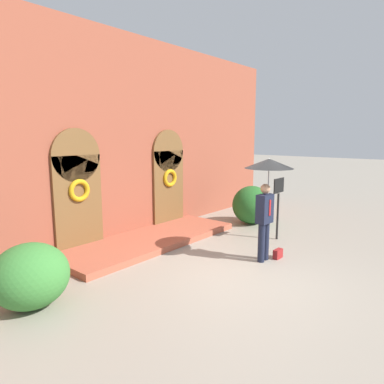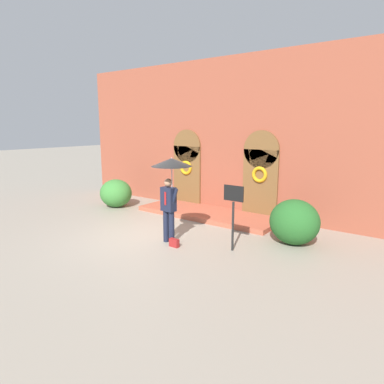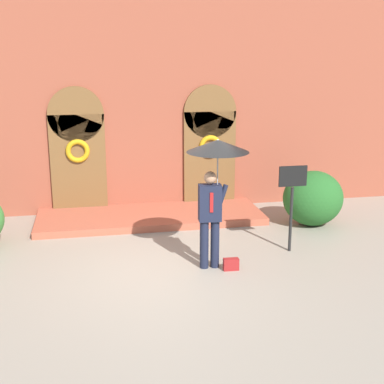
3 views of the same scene
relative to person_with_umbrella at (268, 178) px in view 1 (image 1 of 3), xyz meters
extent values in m
plane|color=gray|center=(-0.83, -0.06, -1.91)|extent=(80.00, 80.00, 0.00)
cube|color=brown|center=(-0.83, 4.14, 0.89)|extent=(14.00, 0.50, 5.60)
cube|color=brown|center=(-2.43, 3.85, -0.71)|extent=(1.30, 0.08, 2.40)
cylinder|color=brown|center=(-2.43, 3.85, 0.49)|extent=(1.30, 0.08, 1.30)
cube|color=brown|center=(0.77, 3.85, -0.71)|extent=(1.30, 0.08, 2.40)
cylinder|color=brown|center=(0.77, 3.85, 0.49)|extent=(1.30, 0.08, 1.30)
torus|color=#C69314|center=(-2.43, 3.78, -0.36)|extent=(0.56, 0.12, 0.56)
torus|color=#C69314|center=(0.77, 3.78, -0.36)|extent=(0.56, 0.12, 0.56)
cube|color=#AA523A|center=(-0.83, 2.99, -1.83)|extent=(5.20, 1.80, 0.16)
cylinder|color=#191E33|center=(-0.20, 0.00, -1.46)|extent=(0.16, 0.16, 0.90)
cylinder|color=#191E33|center=(0.00, 0.00, -1.46)|extent=(0.16, 0.16, 0.90)
cube|color=#191E33|center=(-0.10, 0.00, -0.68)|extent=(0.42, 0.27, 0.66)
cube|color=#A51919|center=(-0.10, -0.13, -0.64)|extent=(0.06, 0.01, 0.36)
sphere|color=#A87A5B|center=(-0.10, 0.00, -0.22)|extent=(0.22, 0.22, 0.22)
cylinder|color=#191E33|center=(0.12, 0.00, -0.58)|extent=(0.22, 0.09, 0.46)
cylinder|color=gray|center=(0.03, 0.00, -0.26)|extent=(0.02, 0.02, 0.98)
cone|color=black|center=(0.03, 0.00, 0.34)|extent=(1.10, 1.10, 0.22)
cone|color=white|center=(0.03, 0.00, 0.35)|extent=(0.61, 0.61, 0.20)
cube|color=maroon|center=(0.26, -0.20, -1.80)|extent=(0.28, 0.13, 0.22)
cylinder|color=black|center=(1.64, 0.51, -1.26)|extent=(0.06, 0.06, 1.30)
cube|color=black|center=(1.64, 0.51, -0.39)|extent=(0.56, 0.03, 0.40)
ellipsoid|color=#387A33|center=(-4.56, 1.95, -1.36)|extent=(1.28, 1.23, 1.10)
ellipsoid|color=#235B23|center=(2.73, 1.96, -1.29)|extent=(1.36, 1.23, 1.24)
camera|label=1|loc=(-6.97, -3.60, 0.96)|focal=32.00mm
camera|label=2|loc=(5.90, -6.90, 1.30)|focal=32.00mm
camera|label=3|loc=(-2.14, -8.88, 1.96)|focal=50.00mm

